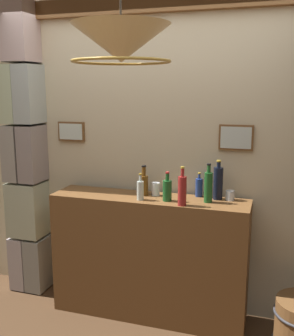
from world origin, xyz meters
name	(u,v)px	position (x,y,z in m)	size (l,w,h in m)	color
panelled_rear_partition	(158,145)	(0.00, 1.10, 1.42)	(3.60, 0.15, 2.68)	beige
stone_pillar	(26,153)	(-1.21, 0.96, 1.31)	(0.34, 0.32, 2.61)	#B3A9AD
bar_shelf_unit	(149,257)	(0.00, 0.83, 0.52)	(1.61, 0.38, 1.03)	brown
liquor_bottle_rum	(144,184)	(-0.06, 0.88, 1.12)	(0.07, 0.07, 0.25)	brown
liquor_bottle_vermouth	(182,190)	(0.30, 0.69, 1.15)	(0.06, 0.06, 0.30)	maroon
liquor_bottle_bourbon	(218,183)	(0.54, 0.94, 1.16)	(0.08, 0.08, 0.31)	black
liquor_bottle_gin	(140,190)	(-0.04, 0.74, 1.11)	(0.05, 0.05, 0.21)	silver
liquor_bottle_amaro	(199,187)	(0.38, 0.98, 1.11)	(0.06, 0.06, 0.20)	navy
liquor_bottle_vodka	(208,186)	(0.48, 0.84, 1.16)	(0.06, 0.06, 0.30)	#1B5221
liquor_bottle_whiskey	(167,190)	(0.17, 0.78, 1.12)	(0.07, 0.07, 0.23)	#195322
glass_tumbler_rocks	(156,189)	(0.04, 0.90, 1.08)	(0.07, 0.07, 0.11)	silver
glass_tumbler_highball	(230,195)	(0.63, 0.94, 1.07)	(0.07, 0.07, 0.08)	silver
pendant_lamp	(121,45)	(0.09, 0.03, 2.13)	(0.57, 0.57, 0.58)	beige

